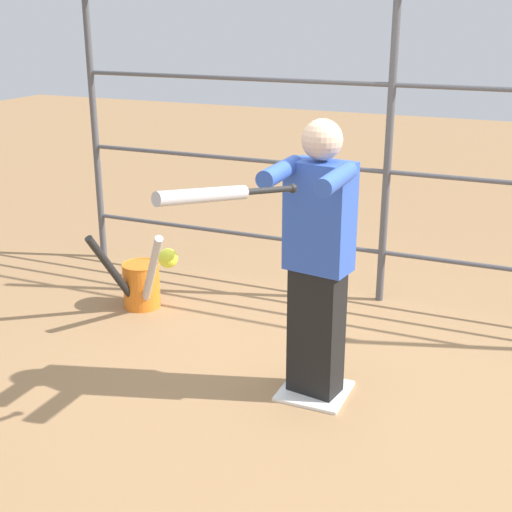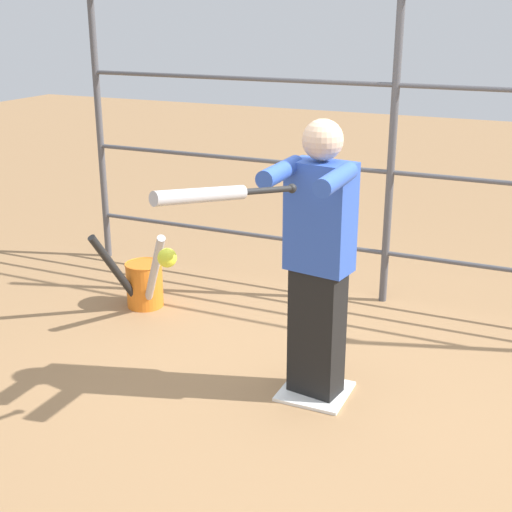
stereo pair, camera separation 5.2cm
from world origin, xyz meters
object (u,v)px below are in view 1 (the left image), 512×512
Objects in this scene: batter at (318,254)px; bat_bucket at (140,283)px; softball_in_flight at (168,258)px; baseball_bat_swinging at (215,195)px.

batter is 1.94m from bat_bucket.
softball_in_flight is 2.13m from bat_bucket.
bat_bucket is at bearing -22.88° from batter.
bat_bucket is at bearing -47.47° from baseball_bat_swinging.
bat_bucket is (1.18, -1.54, -0.87)m from softball_in_flight.
softball_in_flight is (0.48, 0.84, 0.18)m from batter.
batter is 17.38× the size of softball_in_flight.
batter is 1.08m from baseball_bat_swinging.
batter is 2.20× the size of bat_bucket.
batter is at bearing -120.02° from softball_in_flight.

